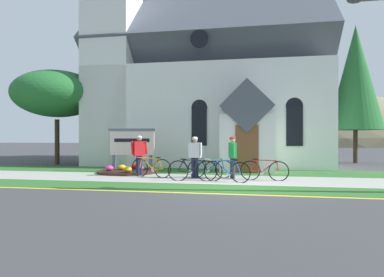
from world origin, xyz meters
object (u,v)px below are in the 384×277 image
(bicycle_white, at_px, (227,171))
(cyclist_in_red_jersey, at_px, (233,154))
(bicycle_black, at_px, (192,170))
(bicycle_red, at_px, (264,170))
(church_sign, at_px, (132,143))
(yard_deciduous_tree, at_px, (57,94))
(cyclist_in_yellow_jersey, at_px, (139,152))
(bicycle_green, at_px, (151,167))
(cyclist_in_blue_jersey, at_px, (195,154))
(roadside_conifer, at_px, (356,78))
(bicycle_blue, at_px, (210,168))

(bicycle_white, bearing_deg, cyclist_in_red_jersey, 79.71)
(bicycle_black, bearing_deg, bicycle_red, 12.95)
(church_sign, height_order, yard_deciduous_tree, yard_deciduous_tree)
(cyclist_in_yellow_jersey, bearing_deg, bicycle_white, -17.94)
(church_sign, height_order, bicycle_black, church_sign)
(bicycle_green, height_order, bicycle_black, bicycle_black)
(cyclist_in_blue_jersey, distance_m, roadside_conifer, 12.91)
(bicycle_red, relative_size, yard_deciduous_tree, 0.32)
(bicycle_red, xyz_separation_m, bicycle_green, (-4.31, 0.21, 0.01))
(bicycle_blue, relative_size, bicycle_green, 1.03)
(bicycle_red, distance_m, bicycle_green, 4.31)
(church_sign, relative_size, cyclist_in_red_jersey, 1.38)
(roadside_conifer, bearing_deg, bicycle_white, -126.89)
(cyclist_in_red_jersey, height_order, cyclist_in_blue_jersey, cyclist_in_red_jersey)
(bicycle_black, distance_m, cyclist_in_yellow_jersey, 2.72)
(church_sign, relative_size, roadside_conifer, 0.26)
(bicycle_white, height_order, bicycle_black, bicycle_white)
(bicycle_green, bearing_deg, bicycle_white, -14.92)
(church_sign, relative_size, bicycle_white, 1.30)
(bicycle_red, relative_size, roadside_conifer, 0.21)
(church_sign, distance_m, roadside_conifer, 14.11)
(bicycle_blue, distance_m, cyclist_in_red_jersey, 1.06)
(yard_deciduous_tree, bearing_deg, bicycle_red, -23.47)
(cyclist_in_red_jersey, distance_m, cyclist_in_yellow_jersey, 3.79)
(bicycle_black, distance_m, yard_deciduous_tree, 11.10)
(yard_deciduous_tree, bearing_deg, cyclist_in_blue_jersey, -28.38)
(bicycle_white, bearing_deg, bicycle_blue, 122.57)
(church_sign, xyz_separation_m, cyclist_in_red_jersey, (4.63, -1.71, -0.38))
(bicycle_black, height_order, yard_deciduous_tree, yard_deciduous_tree)
(church_sign, height_order, roadside_conifer, roadside_conifer)
(bicycle_blue, height_order, cyclist_in_red_jersey, cyclist_in_red_jersey)
(bicycle_green, xyz_separation_m, roadside_conifer, (10.17, 8.76, 4.81))
(bicycle_green, bearing_deg, bicycle_black, -24.10)
(bicycle_white, bearing_deg, roadside_conifer, 53.11)
(bicycle_blue, xyz_separation_m, roadside_conifer, (7.89, 8.44, 4.83))
(bicycle_black, bearing_deg, bicycle_green, 155.90)
(bicycle_black, distance_m, cyclist_in_blue_jersey, 0.93)
(church_sign, xyz_separation_m, bicycle_green, (1.47, -1.81, -0.91))
(cyclist_in_blue_jersey, bearing_deg, church_sign, 150.16)
(bicycle_green, relative_size, cyclist_in_red_jersey, 1.08)
(bicycle_green, height_order, yard_deciduous_tree, yard_deciduous_tree)
(church_sign, bearing_deg, cyclist_in_yellow_jersey, -59.39)
(cyclist_in_blue_jersey, bearing_deg, bicycle_blue, 33.79)
(bicycle_red, xyz_separation_m, roadside_conifer, (5.86, 8.97, 4.82))
(bicycle_red, bearing_deg, bicycle_green, 177.19)
(cyclist_in_red_jersey, bearing_deg, bicycle_blue, 165.74)
(bicycle_green, xyz_separation_m, bicycle_white, (3.00, -0.80, -0.00))
(bicycle_blue, xyz_separation_m, cyclist_in_yellow_jersey, (-2.90, 0.05, 0.59))
(bicycle_blue, height_order, bicycle_red, bicycle_red)
(cyclist_in_blue_jersey, xyz_separation_m, roadside_conifer, (8.43, 8.80, 4.27))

